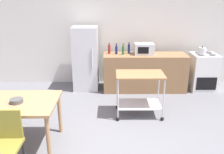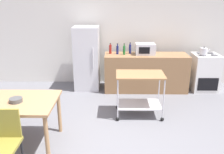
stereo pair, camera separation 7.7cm
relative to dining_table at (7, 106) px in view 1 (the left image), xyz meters
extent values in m
plane|color=slate|center=(1.49, -0.22, -0.67)|extent=(12.00, 12.00, 0.00)
cube|color=silver|center=(1.49, 2.98, 0.78)|extent=(8.40, 0.12, 2.90)
cube|color=olive|center=(2.39, 2.38, -0.22)|extent=(2.00, 0.64, 0.90)
cube|color=#A37A51|center=(0.00, 0.00, 0.06)|extent=(1.50, 0.90, 0.04)
cylinder|color=#A37A51|center=(0.69, -0.39, -0.32)|extent=(0.06, 0.06, 0.71)
cylinder|color=#A37A51|center=(0.69, 0.39, -0.32)|extent=(0.06, 0.06, 0.71)
cube|color=olive|center=(0.23, -0.74, -0.20)|extent=(0.41, 0.41, 0.04)
cube|color=olive|center=(0.23, -0.56, 0.02)|extent=(0.38, 0.04, 0.40)
cube|color=white|center=(3.84, 2.40, -0.22)|extent=(0.60, 0.60, 0.90)
cube|color=black|center=(3.84, 2.10, -0.42)|extent=(0.48, 0.01, 0.32)
cylinder|color=#47474C|center=(3.71, 2.28, 0.24)|extent=(0.16, 0.16, 0.02)
cylinder|color=#47474C|center=(3.97, 2.28, 0.24)|extent=(0.16, 0.16, 0.02)
cylinder|color=#47474C|center=(3.71, 2.52, 0.24)|extent=(0.16, 0.16, 0.02)
cylinder|color=#47474C|center=(3.97, 2.52, 0.24)|extent=(0.16, 0.16, 0.02)
cube|color=silver|center=(0.94, 2.48, 0.10)|extent=(0.60, 0.60, 1.55)
cylinder|color=silver|center=(1.12, 2.17, 0.18)|extent=(0.02, 0.02, 0.50)
cube|color=olive|center=(2.11, 1.03, 0.16)|extent=(0.90, 0.56, 0.03)
cube|color=silver|center=(2.11, 1.03, -0.45)|extent=(0.83, 0.52, 0.02)
cylinder|color=silver|center=(1.69, 0.78, -0.22)|extent=(0.02, 0.02, 0.76)
sphere|color=black|center=(1.69, 0.78, -0.64)|extent=(0.07, 0.07, 0.07)
cylinder|color=silver|center=(2.53, 0.78, -0.22)|extent=(0.02, 0.02, 0.76)
sphere|color=black|center=(2.53, 0.78, -0.64)|extent=(0.07, 0.07, 0.07)
cylinder|color=silver|center=(1.69, 1.28, -0.22)|extent=(0.02, 0.02, 0.76)
sphere|color=black|center=(1.69, 1.28, -0.64)|extent=(0.07, 0.07, 0.07)
cylinder|color=silver|center=(2.53, 1.28, -0.22)|extent=(0.02, 0.02, 0.76)
sphere|color=black|center=(2.53, 1.28, -0.64)|extent=(0.07, 0.07, 0.07)
cylinder|color=maroon|center=(1.52, 2.47, 0.34)|extent=(0.06, 0.06, 0.21)
cylinder|color=maroon|center=(1.52, 2.47, 0.46)|extent=(0.03, 0.03, 0.04)
cylinder|color=black|center=(1.52, 2.47, 0.48)|extent=(0.03, 0.03, 0.01)
cylinder|color=navy|center=(1.69, 2.43, 0.33)|extent=(0.06, 0.06, 0.19)
cylinder|color=navy|center=(1.69, 2.43, 0.45)|extent=(0.03, 0.03, 0.06)
cylinder|color=black|center=(1.69, 2.43, 0.48)|extent=(0.03, 0.03, 0.01)
cylinder|color=#1E6628|center=(1.85, 2.38, 0.33)|extent=(0.06, 0.06, 0.20)
cylinder|color=#1E6628|center=(1.85, 2.38, 0.46)|extent=(0.03, 0.03, 0.05)
cylinder|color=black|center=(1.85, 2.38, 0.49)|extent=(0.03, 0.03, 0.01)
cylinder|color=navy|center=(2.00, 2.48, 0.34)|extent=(0.06, 0.06, 0.22)
cylinder|color=navy|center=(2.00, 2.48, 0.47)|extent=(0.03, 0.03, 0.04)
cylinder|color=black|center=(2.00, 2.48, 0.50)|extent=(0.03, 0.03, 0.01)
cube|color=silver|center=(2.36, 2.42, 0.36)|extent=(0.46, 0.34, 0.26)
cube|color=black|center=(2.32, 2.24, 0.36)|extent=(0.25, 0.01, 0.16)
cylinder|color=#4C4C4C|center=(0.17, -0.04, 0.11)|extent=(0.19, 0.19, 0.06)
cylinder|color=silver|center=(3.72, 2.30, 0.33)|extent=(0.17, 0.17, 0.16)
sphere|color=black|center=(3.72, 2.30, 0.42)|extent=(0.03, 0.03, 0.03)
cylinder|color=silver|center=(3.83, 2.30, 0.35)|extent=(0.08, 0.02, 0.07)
camera|label=1|loc=(1.55, -3.26, 1.56)|focal=38.52mm
camera|label=2|loc=(1.63, -3.26, 1.56)|focal=38.52mm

